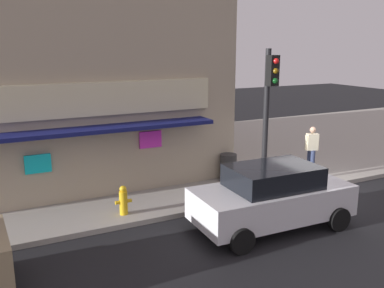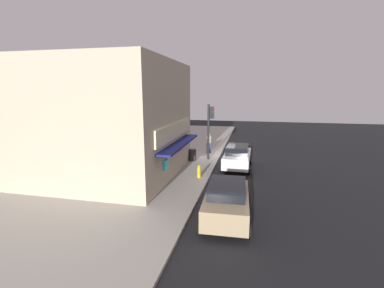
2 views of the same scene
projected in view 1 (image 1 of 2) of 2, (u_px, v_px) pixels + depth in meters
The scene contains 8 objects.
ground_plane at pixel (319, 190), 14.21m from camera, with size 59.76×59.76×0.00m, color black.
sidewalk at pixel (229, 150), 19.26m from camera, with size 39.84×11.64×0.15m, color #A39E93.
corner_building at pixel (67, 69), 16.49m from camera, with size 9.64×10.45×7.49m.
traffic_light at pixel (269, 100), 13.37m from camera, with size 0.32×0.58×4.55m.
fire_hydrant at pixel (123, 200), 11.74m from camera, with size 0.47×0.23×0.84m.
trash_can at pixel (228, 167), 14.77m from camera, with size 0.59×0.59×0.93m, color #2D2D2D.
pedestrian at pixel (312, 149), 15.20m from camera, with size 0.55×0.48×1.79m.
parked_car_white at pixel (272, 196), 11.16m from camera, with size 4.32×2.17×1.72m.
Camera 1 is at (-9.86, -10.12, 4.82)m, focal length 39.24 mm.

